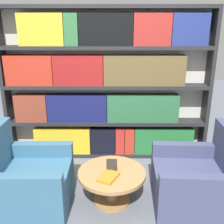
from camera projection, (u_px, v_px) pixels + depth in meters
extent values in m
plane|color=slate|center=(104.00, 206.00, 2.96)|extent=(14.00, 14.00, 0.00)
cube|color=silver|center=(107.00, 84.00, 3.91)|extent=(2.98, 0.05, 2.19)
cube|color=#262628|center=(6.00, 86.00, 3.80)|extent=(0.05, 0.30, 2.19)
cube|color=#262628|center=(208.00, 86.00, 3.79)|extent=(0.05, 0.30, 2.19)
cube|color=#262628|center=(107.00, 152.00, 4.14)|extent=(2.88, 0.30, 0.05)
cube|color=#262628|center=(107.00, 121.00, 3.97)|extent=(2.88, 0.30, 0.05)
cube|color=#262628|center=(107.00, 86.00, 3.80)|extent=(2.88, 0.30, 0.05)
cube|color=#262628|center=(106.00, 47.00, 3.62)|extent=(2.88, 0.30, 0.05)
cube|color=#262628|center=(106.00, 7.00, 3.45)|extent=(2.88, 0.30, 0.05)
cube|color=yellow|center=(63.00, 140.00, 4.05)|extent=(0.84, 0.20, 0.40)
cube|color=black|center=(103.00, 140.00, 4.04)|extent=(0.38, 0.20, 0.40)
cube|color=red|center=(120.00, 140.00, 4.04)|extent=(0.13, 0.20, 0.40)
cube|color=red|center=(129.00, 140.00, 4.04)|extent=(0.14, 0.20, 0.40)
cube|color=#277438|center=(163.00, 140.00, 4.04)|extent=(0.88, 0.20, 0.40)
cube|color=brown|center=(32.00, 108.00, 3.88)|extent=(0.47, 0.20, 0.40)
cube|color=navy|center=(77.00, 108.00, 3.88)|extent=(0.87, 0.20, 0.40)
cube|color=#2D6841|center=(142.00, 108.00, 3.87)|extent=(1.04, 0.20, 0.40)
cube|color=#B72F1E|center=(30.00, 70.00, 3.70)|extent=(0.67, 0.20, 0.42)
cube|color=maroon|center=(79.00, 70.00, 3.70)|extent=(0.70, 0.20, 0.42)
cube|color=brown|center=(144.00, 70.00, 3.69)|extent=(1.14, 0.20, 0.42)
cube|color=gold|center=(42.00, 30.00, 3.53)|extent=(0.61, 0.20, 0.42)
cube|color=#30693B|center=(72.00, 30.00, 3.52)|extent=(0.18, 0.20, 0.42)
cube|color=black|center=(106.00, 30.00, 3.52)|extent=(0.72, 0.20, 0.42)
cube|color=maroon|center=(152.00, 30.00, 3.52)|extent=(0.50, 0.20, 0.42)
cube|color=navy|center=(189.00, 30.00, 3.51)|extent=(0.49, 0.20, 0.42)
cube|color=#386684|center=(31.00, 187.00, 2.94)|extent=(0.88, 0.85, 0.42)
cube|color=#386684|center=(25.00, 183.00, 2.51)|extent=(0.73, 0.13, 0.16)
cube|color=#386684|center=(42.00, 149.00, 3.18)|extent=(0.73, 0.13, 0.16)
cube|color=#42476B|center=(193.00, 188.00, 2.93)|extent=(0.91, 0.87, 0.42)
cube|color=#42476B|center=(182.00, 150.00, 3.17)|extent=(0.73, 0.16, 0.16)
cube|color=#42476B|center=(197.00, 184.00, 2.50)|extent=(0.73, 0.16, 0.16)
cylinder|color=#AD7F4C|center=(112.00, 188.00, 2.99)|extent=(0.14, 0.14, 0.34)
cylinder|color=#AD7F4C|center=(112.00, 200.00, 3.04)|extent=(0.42, 0.42, 0.03)
cylinder|color=#AD7F4C|center=(112.00, 173.00, 2.93)|extent=(0.76, 0.76, 0.04)
cube|color=black|center=(112.00, 171.00, 2.92)|extent=(0.07, 0.06, 0.01)
cube|color=#2D2D2D|center=(112.00, 166.00, 2.90)|extent=(0.12, 0.01, 0.16)
cube|color=orange|center=(108.00, 177.00, 2.80)|extent=(0.26, 0.29, 0.03)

